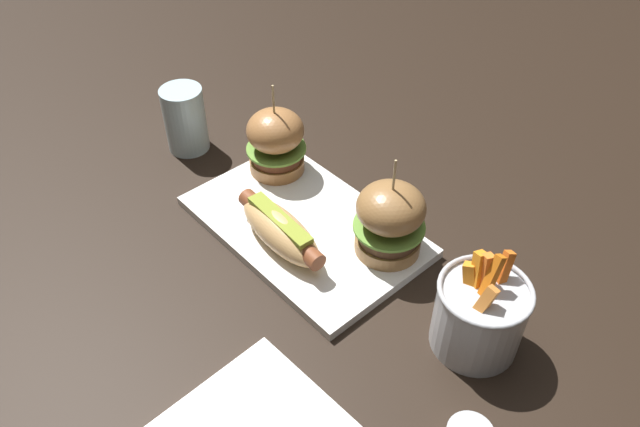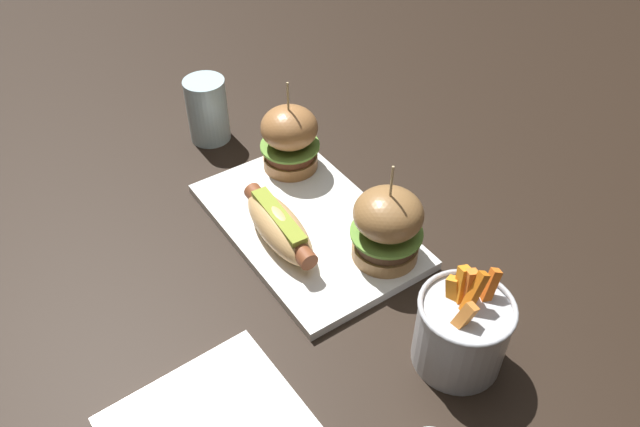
% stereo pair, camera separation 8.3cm
% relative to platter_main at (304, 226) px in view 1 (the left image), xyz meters
% --- Properties ---
extents(ground_plane, '(3.00, 3.00, 0.00)m').
position_rel_platter_main_xyz_m(ground_plane, '(0.00, 0.00, -0.01)').
color(ground_plane, black).
extents(platter_main, '(0.33, 0.21, 0.01)m').
position_rel_platter_main_xyz_m(platter_main, '(0.00, 0.00, 0.00)').
color(platter_main, white).
rests_on(platter_main, ground).
extents(hot_dog, '(0.17, 0.06, 0.05)m').
position_rel_platter_main_xyz_m(hot_dog, '(0.01, -0.05, 0.03)').
color(hot_dog, tan).
rests_on(hot_dog, platter_main).
extents(slider_left, '(0.09, 0.09, 0.15)m').
position_rel_platter_main_xyz_m(slider_left, '(-0.12, 0.05, 0.06)').
color(slider_left, '#A7703F').
rests_on(slider_left, platter_main).
extents(slider_right, '(0.10, 0.10, 0.15)m').
position_rel_platter_main_xyz_m(slider_right, '(0.11, 0.05, 0.06)').
color(slider_right, olive).
rests_on(slider_right, platter_main).
extents(fries_bucket, '(0.11, 0.11, 0.14)m').
position_rel_platter_main_xyz_m(fries_bucket, '(0.28, 0.02, 0.04)').
color(fries_bucket, '#B7BABF').
rests_on(fries_bucket, ground).
extents(water_glass, '(0.07, 0.07, 0.11)m').
position_rel_platter_main_xyz_m(water_glass, '(-0.28, -0.01, 0.05)').
color(water_glass, silver).
rests_on(water_glass, ground).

